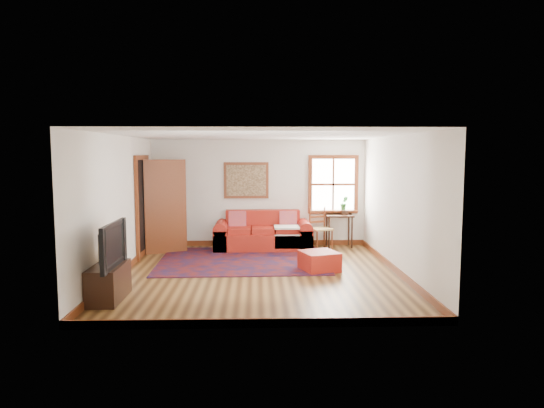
{
  "coord_description": "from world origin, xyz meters",
  "views": [
    {
      "loc": [
        -0.05,
        -8.63,
        2.18
      ],
      "look_at": [
        0.24,
        0.6,
        1.21
      ],
      "focal_mm": 32.0,
      "sensor_mm": 36.0,
      "label": 1
    }
  ],
  "objects_px": {
    "red_leather_sofa": "(263,236)",
    "ladder_back_chair": "(320,227)",
    "red_ottoman": "(319,261)",
    "side_table": "(339,220)",
    "media_cabinet": "(109,282)"
  },
  "relations": [
    {
      "from": "red_ottoman",
      "to": "media_cabinet",
      "type": "xyz_separation_m",
      "value": [
        -3.38,
        -1.71,
        0.09
      ]
    },
    {
      "from": "red_ottoman",
      "to": "ladder_back_chair",
      "type": "xyz_separation_m",
      "value": [
        0.27,
        2.05,
        0.33
      ]
    },
    {
      "from": "ladder_back_chair",
      "to": "media_cabinet",
      "type": "height_order",
      "value": "ladder_back_chair"
    },
    {
      "from": "side_table",
      "to": "ladder_back_chair",
      "type": "relative_size",
      "value": 0.8
    },
    {
      "from": "side_table",
      "to": "media_cabinet",
      "type": "height_order",
      "value": "side_table"
    },
    {
      "from": "red_ottoman",
      "to": "side_table",
      "type": "bearing_deg",
      "value": 52.72
    },
    {
      "from": "side_table",
      "to": "ladder_back_chair",
      "type": "xyz_separation_m",
      "value": [
        -0.49,
        -0.27,
        -0.12
      ]
    },
    {
      "from": "side_table",
      "to": "red_leather_sofa",
      "type": "bearing_deg",
      "value": -173.28
    },
    {
      "from": "red_leather_sofa",
      "to": "ladder_back_chair",
      "type": "xyz_separation_m",
      "value": [
        1.29,
        -0.06,
        0.22
      ]
    },
    {
      "from": "side_table",
      "to": "media_cabinet",
      "type": "distance_m",
      "value": 5.79
    },
    {
      "from": "red_leather_sofa",
      "to": "media_cabinet",
      "type": "distance_m",
      "value": 4.48
    },
    {
      "from": "ladder_back_chair",
      "to": "side_table",
      "type": "bearing_deg",
      "value": 28.3
    },
    {
      "from": "red_ottoman",
      "to": "side_table",
      "type": "relative_size",
      "value": 0.83
    },
    {
      "from": "side_table",
      "to": "red_ottoman",
      "type": "bearing_deg",
      "value": -108.22
    },
    {
      "from": "ladder_back_chair",
      "to": "red_leather_sofa",
      "type": "bearing_deg",
      "value": 177.55
    }
  ]
}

